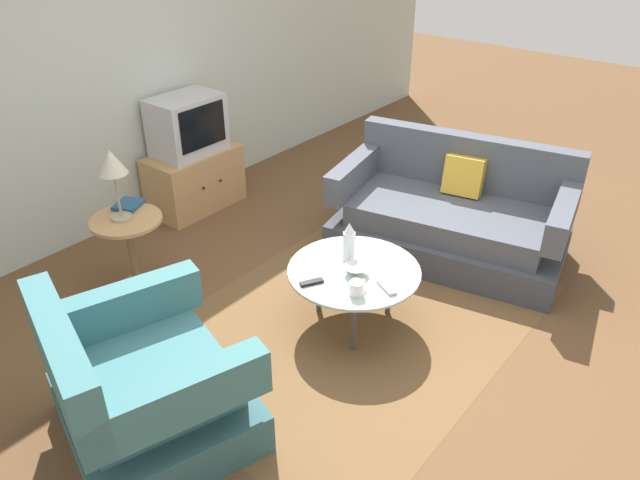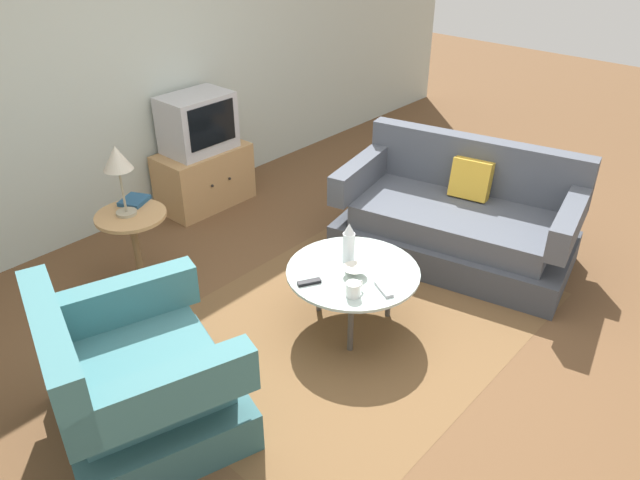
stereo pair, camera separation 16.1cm
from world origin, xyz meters
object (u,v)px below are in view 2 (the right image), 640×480
(tv_stand, at_px, (204,177))
(bowl, at_px, (354,271))
(armchair, at_px, (136,383))
(side_table, at_px, (134,234))
(couch, at_px, (457,221))
(vase, at_px, (349,243))
(mug, at_px, (354,289))
(television, at_px, (197,123))
(table_lamp, at_px, (117,162))
(coffee_table, at_px, (353,275))
(book, at_px, (134,201))
(tv_remote_silver, at_px, (384,289))
(tv_remote_dark, at_px, (309,282))

(tv_stand, xyz_separation_m, bowl, (-0.51, -2.10, 0.19))
(armchair, bearing_deg, side_table, 164.28)
(couch, bearing_deg, vase, 71.75)
(armchair, distance_m, mug, 1.30)
(television, height_order, table_lamp, table_lamp)
(coffee_table, height_order, book, book)
(vase, bearing_deg, side_table, 117.32)
(bowl, bearing_deg, tv_remote_silver, -91.41)
(television, distance_m, bowl, 2.20)
(television, bearing_deg, vase, -101.62)
(coffee_table, relative_size, table_lamp, 1.70)
(side_table, relative_size, vase, 2.01)
(television, bearing_deg, couch, -70.74)
(table_lamp, bearing_deg, television, 28.92)
(side_table, relative_size, bowl, 3.68)
(tv_stand, distance_m, bowl, 2.17)
(mug, height_order, tv_remote_dark, mug)
(coffee_table, relative_size, book, 3.51)
(mug, bearing_deg, side_table, 104.98)
(tv_stand, height_order, mug, tv_stand)
(couch, distance_m, tv_stand, 2.23)
(couch, relative_size, tv_stand, 2.31)
(couch, height_order, table_lamp, table_lamp)
(side_table, xyz_separation_m, tv_remote_silver, (0.59, -1.71, 0.03))
(couch, xyz_separation_m, bowl, (-1.25, -0.00, 0.16))
(tv_stand, distance_m, book, 1.15)
(tv_stand, relative_size, table_lamp, 1.63)
(mug, bearing_deg, tv_remote_silver, -32.58)
(couch, distance_m, television, 2.29)
(side_table, height_order, vase, vase)
(couch, xyz_separation_m, table_lamp, (-1.86, 1.50, 0.65))
(tv_remote_silver, xyz_separation_m, book, (-0.47, 1.84, 0.14))
(tv_stand, distance_m, television, 0.50)
(tv_remote_dark, height_order, book, book)
(mug, bearing_deg, coffee_table, 39.33)
(armchair, relative_size, coffee_table, 1.39)
(side_table, bearing_deg, table_lamp, 126.42)
(side_table, relative_size, mug, 4.16)
(bowl, bearing_deg, couch, 0.01)
(armchair, xyz_separation_m, book, (0.90, 1.29, 0.27))
(table_lamp, distance_m, mug, 1.75)
(bowl, bearing_deg, television, 76.52)
(mug, height_order, bowl, mug)
(vase, bearing_deg, tv_remote_dark, 177.37)
(side_table, relative_size, television, 0.95)
(table_lamp, xyz_separation_m, mug, (0.44, -1.63, -0.48))
(mug, bearing_deg, table_lamp, 105.28)
(armchair, xyz_separation_m, couch, (2.62, -0.32, -0.01))
(armchair, xyz_separation_m, tv_remote_dark, (1.12, -0.17, 0.13))
(vase, xyz_separation_m, mug, (-0.27, -0.26, -0.09))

